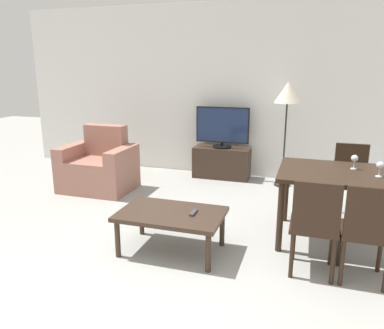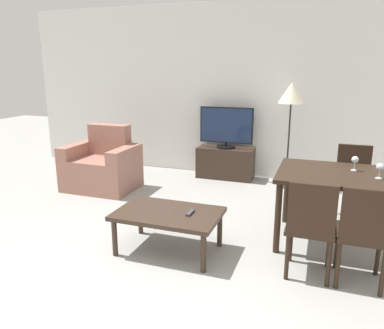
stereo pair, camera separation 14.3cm
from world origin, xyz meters
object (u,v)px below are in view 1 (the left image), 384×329
Objects in this scene: armchair at (99,167)px; coffee_table at (171,217)px; dining_chair_near at (315,223)px; dining_table at (337,181)px; dining_chair_near_right at (367,229)px; tv_stand at (222,162)px; wine_glass_center at (355,159)px; remote_primary at (193,213)px; wine_glass_left at (380,166)px; dining_chair_far at (350,177)px; tv at (222,127)px; floor_lamp at (288,96)px.

armchair reaches higher than coffee_table.
coffee_table is 1.14× the size of dining_chair_near.
dining_chair_near_right reaches higher than dining_table.
wine_glass_center reaches higher than tv_stand.
coffee_table is at bearing -173.18° from remote_primary.
dining_table is 1.30× the size of dining_chair_near_right.
dining_chair_near_right is 5.87× the size of wine_glass_left.
tv_stand is 5.89× the size of remote_primary.
dining_chair_far is (0.20, 0.75, -0.16)m from dining_table.
wine_glass_left and wine_glass_center have the same top height.
armchair is 1.14× the size of dining_chair_near.
tv_stand is 2.54m from wine_glass_center.
tv_stand is at bearing 90.00° from tv.
tv reaches higher than dining_table.
coffee_table is 6.72× the size of wine_glass_center.
armchair is 1.00× the size of coffee_table.
wine_glass_left reaches higher than tv_stand.
remote_primary is (0.33, -2.56, 0.17)m from tv_stand.
floor_lamp is at bearing 70.87° from coffee_table.
dining_table is (1.60, -1.88, -0.17)m from tv.
dining_table reaches higher than coffee_table.
coffee_table is 2.22m from dining_chair_far.
dining_table is 7.66× the size of wine_glass_center.
dining_table is at bearing -69.97° from floor_lamp.
wine_glass_center is (1.42, 0.81, 0.43)m from remote_primary.
tv is 3.20m from dining_chair_near_right.
dining_chair_near_right reaches higher than tv_stand.
armchair reaches higher than tv_stand.
dining_chair_near_right is 0.56× the size of floor_lamp.
wine_glass_center is at bearing 68.72° from dining_chair_near.
armchair is 3.63m from wine_glass_left.
wine_glass_left is at bearing -45.30° from tv_stand.
remote_primary is (0.21, 0.03, 0.06)m from coffee_table.
armchair is 6.70× the size of wine_glass_left.
dining_chair_near is (2.95, -1.51, 0.16)m from armchair.
dining_chair_far is 0.56× the size of floor_lamp.
dining_chair_near_right is 2.75m from floor_lamp.
floor_lamp is 2.13m from wine_glass_left.
dining_table is 1.97m from floor_lamp.
dining_table is 1.30× the size of dining_chair_near.
floor_lamp reaches higher than dining_table.
wine_glass_center reaches higher than dining_table.
dining_chair_near_right is (0.39, 0.00, 0.00)m from dining_chair_near.
dining_table is 1.46m from remote_primary.
coffee_table is 1.89m from wine_glass_center.
dining_chair_near is at bearing -80.03° from floor_lamp.
wine_glass_left is at bearing 77.28° from dining_chair_near_right.
remote_primary is (-0.63, -2.42, -0.91)m from floor_lamp.
dining_chair_near is at bearing -3.97° from remote_primary.
dining_table is at bearing 25.40° from coffee_table.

